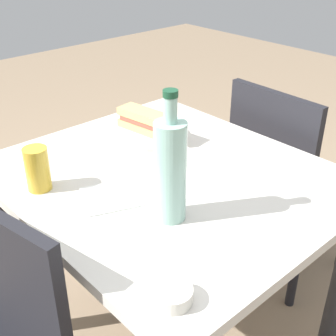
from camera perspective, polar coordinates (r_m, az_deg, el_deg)
name	(u,v)px	position (r m, az deg, el deg)	size (l,w,h in m)	color
dining_table	(168,210)	(1.36, 0.00, -5.30)	(0.94, 0.82, 0.73)	beige
chair_far	(282,175)	(1.83, 14.15, -0.89)	(0.42, 0.42, 0.85)	black
plate_near	(150,134)	(1.52, -2.27, 4.29)	(0.25, 0.25, 0.01)	silver
baguette_sandwich_near	(150,123)	(1.51, -2.30, 5.72)	(0.24, 0.10, 0.07)	tan
knife_near	(159,125)	(1.56, -1.19, 5.43)	(0.18, 0.01, 0.01)	silver
water_bottle	(170,169)	(1.05, 0.28, -0.18)	(0.08, 0.08, 0.32)	#99C6B7
beer_glass	(37,169)	(1.25, -16.07, -0.11)	(0.06, 0.06, 0.12)	gold
olive_bowl	(172,295)	(0.90, 0.52, -15.65)	(0.08, 0.08, 0.03)	silver
paper_napkin	(111,197)	(1.20, -7.22, -3.61)	(0.14, 0.14, 0.00)	white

